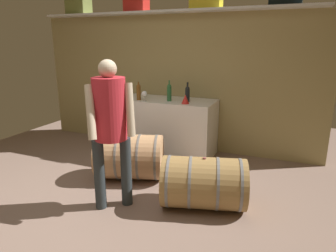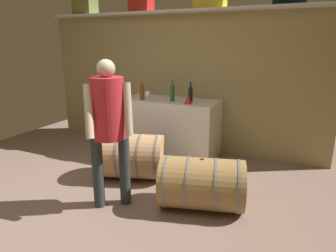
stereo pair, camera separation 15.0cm
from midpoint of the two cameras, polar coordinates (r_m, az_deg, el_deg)
The scene contains 15 objects.
ground_plane at distance 3.73m, azimuth -8.89°, elevation -11.95°, with size 5.94×8.09×0.02m, color #80675A.
back_wall_panel at distance 4.98m, azimuth 2.51°, elevation 8.14°, with size 4.74×0.10×2.13m, color #9B8A56.
high_shelf_board at distance 4.82m, azimuth 1.93°, elevation 20.77°, with size 4.36×0.40×0.03m, color silver.
toolcase_olive at distance 5.69m, azimuth -14.65°, elevation 21.01°, with size 0.38×0.25×0.27m, color olive.
toolcase_red at distance 5.08m, azimuth -4.20°, elevation 22.46°, with size 0.34×0.24×0.32m, color red.
toolcase_yellow at distance 4.64m, azimuth 8.96°, elevation 22.57°, with size 0.44×0.24×0.25m, color yellow.
work_cabinet at distance 4.72m, azimuth 1.20°, elevation -0.10°, with size 1.50×0.67×0.86m, color white.
wine_bottle_amber at distance 4.59m, azimuth -4.01°, elevation 6.52°, with size 0.07×0.07×0.28m.
wine_bottle_green at distance 4.47m, azimuth 1.79°, elevation 6.41°, with size 0.07×0.07×0.31m.
wine_bottle_dark at distance 4.43m, azimuth 5.24°, elevation 6.12°, with size 0.07×0.07×0.29m.
wine_glass at distance 4.48m, azimuth -2.94°, elevation 6.06°, with size 0.09×0.09×0.16m.
red_funnel at distance 4.30m, azimuth 4.81°, elevation 5.05°, with size 0.11×0.11×0.13m, color red.
wine_barrel_near at distance 3.91m, azimuth -5.96°, elevation -5.67°, with size 0.97×0.81×0.59m.
wine_barrel_far at distance 3.23m, azimuth 7.73°, elevation -10.74°, with size 0.98×0.76×0.56m.
winemaker_pouring at distance 3.07m, azimuth -9.80°, elevation 1.17°, with size 0.49×0.48×1.55m.
Camera 2 is at (1.97, -2.08, 1.69)m, focal length 32.21 mm.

